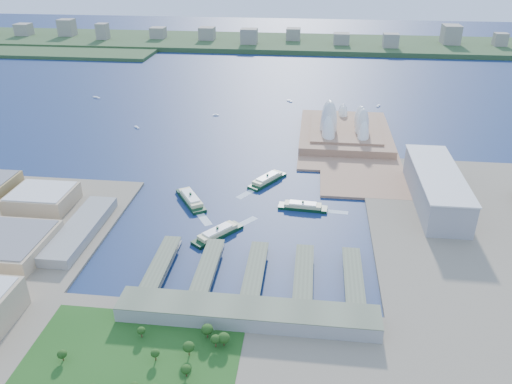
# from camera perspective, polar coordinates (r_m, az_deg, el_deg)

# --- Properties ---
(ground) EXTENTS (3000.00, 3000.00, 0.00)m
(ground) POSITION_cam_1_polar(r_m,az_deg,el_deg) (505.75, -0.65, -4.43)
(ground) COLOR #101C4B
(ground) RESTS_ON ground
(peninsula) EXTENTS (135.00, 220.00, 3.00)m
(peninsula) POSITION_cam_1_polar(r_m,az_deg,el_deg) (737.93, 10.30, 5.75)
(peninsula) COLOR #986F53
(peninsula) RESTS_ON ground
(far_shore) EXTENTS (2200.00, 260.00, 12.00)m
(far_shore) POSITION_cam_1_polar(r_m,az_deg,el_deg) (1432.28, 4.53, 16.58)
(far_shore) COLOR #2D4926
(far_shore) RESTS_ON ground
(opera_house) EXTENTS (134.00, 180.00, 58.00)m
(opera_house) POSITION_cam_1_polar(r_m,az_deg,el_deg) (746.40, 10.24, 8.50)
(opera_house) COLOR white
(opera_house) RESTS_ON peninsula
(toaster_building) EXTENTS (45.00, 155.00, 35.00)m
(toaster_building) POSITION_cam_1_polar(r_m,az_deg,el_deg) (580.00, 19.88, 0.49)
(toaster_building) COLOR gray
(toaster_building) RESTS_ON east_land
(ferry_wharves) EXTENTS (184.00, 90.00, 9.30)m
(ferry_wharves) POSITION_cam_1_polar(r_m,az_deg,el_deg) (439.81, -0.08, -9.09)
(ferry_wharves) COLOR #555F47
(ferry_wharves) RESTS_ON ground
(terminal_building) EXTENTS (200.00, 28.00, 12.00)m
(terminal_building) POSITION_cam_1_polar(r_m,az_deg,el_deg) (390.37, -1.00, -13.75)
(terminal_building) COLOR gray
(terminal_building) RESTS_ON south_land
(park) EXTENTS (150.00, 110.00, 16.00)m
(park) POSITION_cam_1_polar(r_m,az_deg,el_deg) (366.02, -14.54, -17.79)
(park) COLOR #194714
(park) RESTS_ON south_land
(far_skyline) EXTENTS (1900.00, 140.00, 55.00)m
(far_skyline) POSITION_cam_1_polar(r_m,az_deg,el_deg) (1406.90, 4.54, 17.78)
(far_skyline) COLOR gray
(far_skyline) RESTS_ON far_shore
(ferry_a) EXTENTS (45.96, 60.08, 11.58)m
(ferry_a) POSITION_cam_1_polar(r_m,az_deg,el_deg) (560.97, -7.48, -0.62)
(ferry_a) COLOR black
(ferry_a) RESTS_ON ground
(ferry_b) EXTENTS (44.11, 57.87, 11.15)m
(ferry_b) POSITION_cam_1_polar(r_m,az_deg,el_deg) (602.27, 1.32, 1.62)
(ferry_b) COLOR black
(ferry_b) RESTS_ON ground
(ferry_c) EXTENTS (46.91, 53.74, 10.80)m
(ferry_c) POSITION_cam_1_polar(r_m,az_deg,el_deg) (495.37, -4.42, -4.52)
(ferry_c) COLOR black
(ferry_c) RESTS_ON ground
(ferry_d) EXTENTS (53.98, 17.37, 10.05)m
(ferry_d) POSITION_cam_1_polar(r_m,az_deg,el_deg) (544.90, 5.37, -1.47)
(ferry_d) COLOR black
(ferry_d) RESTS_ON ground
(boat_a) EXTENTS (10.75, 11.33, 2.41)m
(boat_a) POSITION_cam_1_polar(r_m,az_deg,el_deg) (804.73, -13.46, 7.23)
(boat_a) COLOR white
(boat_a) RESTS_ON ground
(boat_b) EXTENTS (10.12, 3.83, 2.70)m
(boat_b) POSITION_cam_1_polar(r_m,az_deg,el_deg) (842.53, -4.62, 8.79)
(boat_b) COLOR white
(boat_b) RESTS_ON ground
(boat_c) EXTENTS (7.90, 13.43, 2.91)m
(boat_c) POSITION_cam_1_polar(r_m,az_deg,el_deg) (913.52, 13.81, 9.56)
(boat_c) COLOR white
(boat_c) RESTS_ON ground
(boat_d) EXTENTS (16.39, 11.69, 2.84)m
(boat_d) POSITION_cam_1_polar(r_m,az_deg,el_deg) (983.24, -17.77, 10.28)
(boat_d) COLOR white
(boat_d) RESTS_ON ground
(boat_e) EXTENTS (10.57, 11.89, 2.98)m
(boat_e) POSITION_cam_1_polar(r_m,az_deg,el_deg) (918.23, 3.87, 10.37)
(boat_e) COLOR white
(boat_e) RESTS_ON ground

